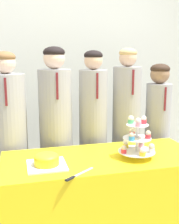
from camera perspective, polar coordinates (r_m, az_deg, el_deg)
wall_back at (r=3.31m, az=-4.25°, el=8.79°), size 9.00×0.06×2.70m
table at (r=2.28m, az=2.61°, el=-17.97°), size 1.48×0.62×0.75m
round_cake at (r=1.96m, az=-8.71°, el=-9.60°), size 0.26×0.26×0.10m
cake_knife at (r=1.80m, az=-2.91°, el=-12.87°), size 0.22×0.17×0.01m
cupcake_stand at (r=2.09m, az=9.69°, el=-5.55°), size 0.27×0.27×0.31m
student_0 at (r=2.54m, az=-15.92°, el=-6.86°), size 0.31×0.32×1.53m
student_1 at (r=2.55m, az=-6.80°, el=-5.70°), size 0.29×0.29×1.57m
student_2 at (r=2.61m, az=0.74°, el=-5.41°), size 0.26×0.26×1.54m
student_3 at (r=2.71m, az=7.41°, el=-4.72°), size 0.26×0.27×1.56m
student_4 at (r=2.86m, az=13.51°, el=-5.10°), size 0.24×0.25×1.42m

